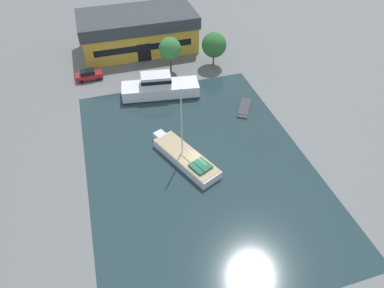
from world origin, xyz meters
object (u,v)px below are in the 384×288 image
object	(u,v)px
sailboat_moored	(185,157)
motor_cruiser	(159,88)
quay_tree_near_building	(170,49)
quay_tree_by_water	(214,45)
parked_car	(89,75)
warehouse_building	(138,31)
small_dinghy	(244,108)

from	to	relation	value
sailboat_moored	motor_cruiser	world-z (taller)	sailboat_moored
quay_tree_near_building	quay_tree_by_water	world-z (taller)	quay_tree_near_building
quay_tree_by_water	motor_cruiser	xyz separation A→B (m)	(-11.09, -6.34, -2.51)
sailboat_moored	parked_car	bearing A→B (deg)	90.05
motor_cruiser	warehouse_building	bearing A→B (deg)	8.87
quay_tree_by_water	parked_car	size ratio (longest dim) A/B	1.39
warehouse_building	quay_tree_near_building	xyz separation A→B (m)	(3.64, -9.94, 0.77)
warehouse_building	parked_car	distance (m)	13.55
sailboat_moored	quay_tree_by_water	bearing A→B (deg)	38.68
warehouse_building	sailboat_moored	world-z (taller)	sailboat_moored
quay_tree_near_building	quay_tree_by_water	size ratio (longest dim) A/B	1.01
warehouse_building	quay_tree_by_water	xyz separation A→B (m)	(11.29, -10.21, 0.47)
motor_cruiser	sailboat_moored	bearing A→B (deg)	-172.32
quay_tree_near_building	quay_tree_by_water	distance (m)	7.66
quay_tree_near_building	parked_car	xyz separation A→B (m)	(-13.70, 1.24, -3.31)
motor_cruiser	parked_car	bearing A→B (deg)	60.77
sailboat_moored	warehouse_building	bearing A→B (deg)	66.38
parked_car	motor_cruiser	size ratio (longest dim) A/B	0.35
warehouse_building	motor_cruiser	bearing A→B (deg)	-89.22
motor_cruiser	small_dinghy	world-z (taller)	motor_cruiser
warehouse_building	quay_tree_by_water	distance (m)	15.23
parked_car	warehouse_building	bearing A→B (deg)	129.18
quay_tree_by_water	sailboat_moored	size ratio (longest dim) A/B	0.54
quay_tree_near_building	parked_car	world-z (taller)	quay_tree_near_building
quay_tree_near_building	small_dinghy	size ratio (longest dim) A/B	1.40
sailboat_moored	small_dinghy	world-z (taller)	sailboat_moored
quay_tree_by_water	sailboat_moored	world-z (taller)	sailboat_moored
quay_tree_by_water	small_dinghy	xyz separation A→B (m)	(0.17, -13.62, -3.57)
quay_tree_near_building	sailboat_moored	world-z (taller)	sailboat_moored
quay_tree_by_water	parked_car	world-z (taller)	quay_tree_by_water
quay_tree_by_water	sailboat_moored	distance (m)	24.45
quay_tree_by_water	sailboat_moored	bearing A→B (deg)	-117.58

